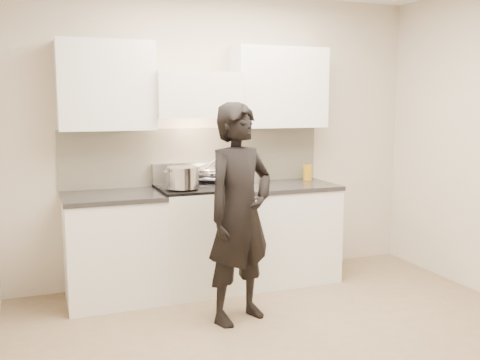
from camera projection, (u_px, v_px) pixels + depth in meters
name	position (u px, v px, depth m)	size (l,w,h in m)	color
ground_plane	(303.00, 348.00, 3.69)	(4.00, 4.00, 0.00)	#8A745A
room_shell	(275.00, 115.00, 3.79)	(4.04, 3.54, 2.70)	beige
stove	(201.00, 237.00, 4.83)	(0.76, 0.65, 0.96)	white
counter_right	(284.00, 231.00, 5.13)	(0.92, 0.67, 0.92)	white
counter_left	(114.00, 247.00, 4.56)	(0.82, 0.67, 0.92)	white
wok	(210.00, 173.00, 4.90)	(0.32, 0.38, 0.25)	#AFAEB4
stock_pot	(183.00, 177.00, 4.56)	(0.37, 0.37, 0.18)	#AFAEB4
utensil_crock	(254.00, 172.00, 5.19)	(0.11, 0.11, 0.30)	#B3B3B4
spice_jar	(258.00, 178.00, 5.21)	(0.04, 0.04, 0.08)	orange
oil_glass	(308.00, 172.00, 5.33)	(0.09, 0.09, 0.16)	#B17F16
person	(240.00, 213.00, 4.08)	(0.62, 0.40, 1.69)	black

